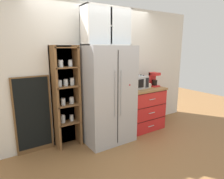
# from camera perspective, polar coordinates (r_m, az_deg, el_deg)

# --- Properties ---
(ground_plane) EXTENTS (10.63, 10.63, 0.00)m
(ground_plane) POSITION_cam_1_polar(r_m,az_deg,el_deg) (3.93, -1.13, -14.38)
(ground_plane) COLOR olive
(wall_back_cream) EXTENTS (4.93, 0.10, 2.55)m
(wall_back_cream) POSITION_cam_1_polar(r_m,az_deg,el_deg) (3.89, -4.36, 5.02)
(wall_back_cream) COLOR silver
(wall_back_cream) RESTS_ON ground
(refrigerator) EXTENTS (0.91, 0.69, 1.79)m
(refrigerator) POSITION_cam_1_polar(r_m,az_deg,el_deg) (3.63, -1.32, -1.57)
(refrigerator) COLOR #ADAFB5
(refrigerator) RESTS_ON ground
(pantry_shelf_column) EXTENTS (0.47, 0.30, 1.80)m
(pantry_shelf_column) POSITION_cam_1_polar(r_m,az_deg,el_deg) (3.55, -13.37, -1.62)
(pantry_shelf_column) COLOR brown
(pantry_shelf_column) RESTS_ON ground
(counter_cabinet) EXTENTS (0.90, 0.59, 0.91)m
(counter_cabinet) POSITION_cam_1_polar(r_m,az_deg,el_deg) (4.33, 8.82, -5.42)
(counter_cabinet) COLOR red
(counter_cabinet) RESTS_ON ground
(microwave) EXTENTS (0.44, 0.33, 0.26)m
(microwave) POSITION_cam_1_polar(r_m,az_deg,el_deg) (4.12, 6.98, 2.10)
(microwave) COLOR #ADAFB5
(microwave) RESTS_ON counter_cabinet
(coffee_maker) EXTENTS (0.17, 0.20, 0.31)m
(coffee_maker) POSITION_cam_1_polar(r_m,az_deg,el_deg) (4.40, 12.01, 2.91)
(coffee_maker) COLOR red
(coffee_maker) RESTS_ON counter_cabinet
(mug_cream) EXTENTS (0.12, 0.08, 0.09)m
(mug_cream) POSITION_cam_1_polar(r_m,az_deg,el_deg) (4.27, 10.77, 1.17)
(mug_cream) COLOR silver
(mug_cream) RESTS_ON counter_cabinet
(mug_charcoal) EXTENTS (0.11, 0.07, 0.09)m
(mug_charcoal) POSITION_cam_1_polar(r_m,az_deg,el_deg) (4.21, 9.09, 1.06)
(mug_charcoal) COLOR #2D2D33
(mug_charcoal) RESTS_ON counter_cabinet
(bottle_cobalt) EXTENTS (0.06, 0.06, 0.28)m
(bottle_cobalt) POSITION_cam_1_polar(r_m,az_deg,el_deg) (4.20, 9.07, 2.09)
(bottle_cobalt) COLOR navy
(bottle_cobalt) RESTS_ON counter_cabinet
(bottle_green) EXTENTS (0.07, 0.07, 0.28)m
(bottle_green) POSITION_cam_1_polar(r_m,az_deg,el_deg) (4.25, 8.36, 2.27)
(bottle_green) COLOR #285B33
(bottle_green) RESTS_ON counter_cabinet
(upper_cabinet) EXTENTS (0.87, 0.32, 0.64)m
(upper_cabinet) POSITION_cam_1_polar(r_m,az_deg,el_deg) (3.58, -1.84, 17.78)
(upper_cabinet) COLOR silver
(upper_cabinet) RESTS_ON refrigerator
(chalkboard_menu) EXTENTS (0.60, 0.04, 1.31)m
(chalkboard_menu) POSITION_cam_1_polar(r_m,az_deg,el_deg) (3.54, -21.98, -6.88)
(chalkboard_menu) COLOR brown
(chalkboard_menu) RESTS_ON ground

